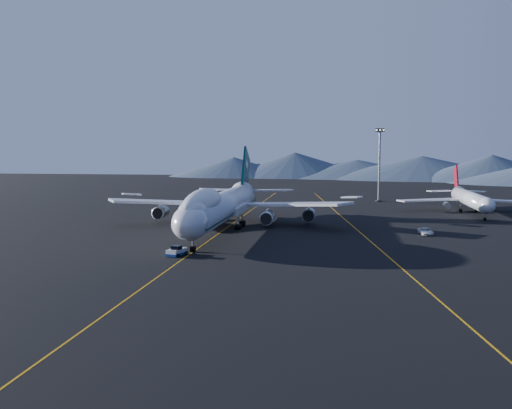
# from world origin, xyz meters

# --- Properties ---
(ground) EXTENTS (500.00, 500.00, 0.00)m
(ground) POSITION_xyz_m (0.00, 0.00, 0.00)
(ground) COLOR black
(ground) RESTS_ON ground
(taxiway_line_main) EXTENTS (0.25, 220.00, 0.01)m
(taxiway_line_main) POSITION_xyz_m (0.00, 0.00, 0.01)
(taxiway_line_main) COLOR orange
(taxiway_line_main) RESTS_ON ground
(taxiway_line_side) EXTENTS (28.08, 198.09, 0.01)m
(taxiway_line_side) POSITION_xyz_m (30.00, 10.00, 0.01)
(taxiway_line_side) COLOR orange
(taxiway_line_side) RESTS_ON ground
(boeing_747) EXTENTS (59.62, 72.43, 19.37)m
(boeing_747) POSITION_xyz_m (0.00, 0.03, 5.81)
(boeing_747) COLOR silver
(boeing_747) RESTS_ON ground
(pushback_tug) EXTENTS (3.30, 4.72, 1.87)m
(pushback_tug) POSITION_xyz_m (-1.94, -30.28, 0.59)
(pushback_tug) COLOR silver
(pushback_tug) RESTS_ON ground
(second_jet) EXTENTS (41.46, 46.84, 13.33)m
(second_jet) POSITION_xyz_m (63.96, 46.40, 4.03)
(second_jet) COLOR silver
(second_jet) RESTS_ON ground
(service_van) EXTENTS (3.08, 5.62, 1.49)m
(service_van) POSITION_xyz_m (45.17, 0.82, 0.75)
(service_van) COLOR white
(service_van) RESTS_ON ground
(floodlight_mast) EXTENTS (3.15, 2.36, 25.48)m
(floodlight_mast) POSITION_xyz_m (39.96, 76.81, 12.91)
(floodlight_mast) COLOR black
(floodlight_mast) RESTS_ON ground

